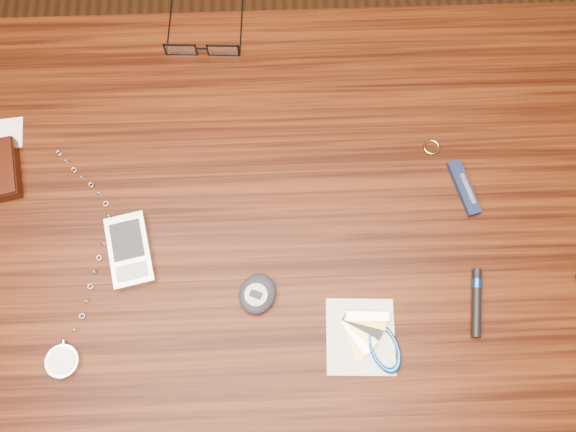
% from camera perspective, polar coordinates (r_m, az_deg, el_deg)
% --- Properties ---
extents(ground, '(3.80, 3.80, 0.00)m').
position_cam_1_polar(ground, '(1.51, -1.06, -9.35)').
color(ground, '#472814').
rests_on(ground, ground).
extents(desk, '(1.00, 0.70, 0.75)m').
position_cam_1_polar(desk, '(0.88, -1.81, -2.41)').
color(desk, '#371708').
rests_on(desk, ground).
extents(eyeglasses, '(0.12, 0.12, 0.03)m').
position_cam_1_polar(eyeglasses, '(0.90, -8.69, 16.65)').
color(eyeglasses, black).
rests_on(eyeglasses, desk).
extents(gold_ring, '(0.03, 0.03, 0.00)m').
position_cam_1_polar(gold_ring, '(0.84, 14.37, 6.79)').
color(gold_ring, tan).
rests_on(gold_ring, desk).
extents(pocket_watch, '(0.09, 0.32, 0.01)m').
position_cam_1_polar(pocket_watch, '(0.79, -21.74, -12.67)').
color(pocket_watch, silver).
rests_on(pocket_watch, desk).
extents(pda_phone, '(0.07, 0.11, 0.02)m').
position_cam_1_polar(pda_phone, '(0.79, -15.80, -3.35)').
color(pda_phone, silver).
rests_on(pda_phone, desk).
extents(pedometer, '(0.06, 0.07, 0.02)m').
position_cam_1_polar(pedometer, '(0.74, -3.13, -7.91)').
color(pedometer, '#22232D').
rests_on(pedometer, desk).
extents(notepad_keys, '(0.11, 0.10, 0.01)m').
position_cam_1_polar(notepad_keys, '(0.75, 8.54, -12.39)').
color(notepad_keys, silver).
rests_on(notepad_keys, desk).
extents(pocket_knife, '(0.04, 0.08, 0.01)m').
position_cam_1_polar(pocket_knife, '(0.83, 17.43, 2.76)').
color(pocket_knife, '#0F1832').
rests_on(pocket_knife, desk).
extents(black_blue_pen, '(0.03, 0.09, 0.01)m').
position_cam_1_polar(black_blue_pen, '(0.78, 18.61, -8.10)').
color(black_blue_pen, black).
rests_on(black_blue_pen, desk).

